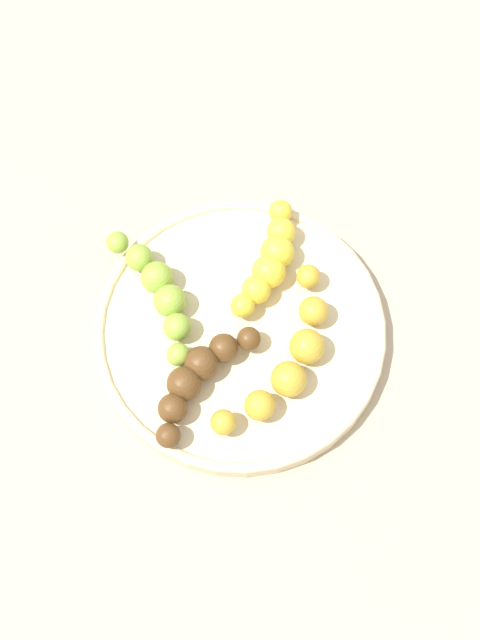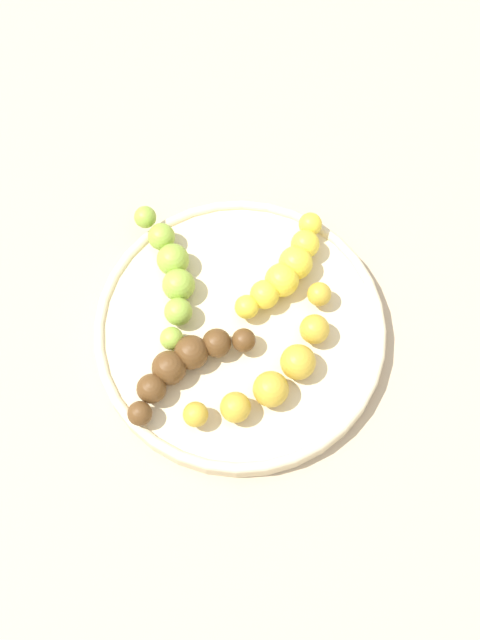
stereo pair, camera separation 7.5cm
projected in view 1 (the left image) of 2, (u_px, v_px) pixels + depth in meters
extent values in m
plane|color=tan|center=(240.00, 335.00, 0.78)|extent=(2.40, 2.40, 0.00)
cylinder|color=beige|center=(240.00, 332.00, 0.78)|extent=(0.27, 0.27, 0.02)
torus|color=beige|center=(240.00, 328.00, 0.77)|extent=(0.27, 0.27, 0.01)
sphere|color=gold|center=(223.00, 422.00, 0.72)|extent=(0.02, 0.02, 0.02)
sphere|color=gold|center=(260.00, 405.00, 0.72)|extent=(0.03, 0.03, 0.03)
sphere|color=gold|center=(289.00, 379.00, 0.73)|extent=(0.03, 0.03, 0.03)
sphere|color=gold|center=(307.00, 346.00, 0.74)|extent=(0.03, 0.03, 0.03)
sphere|color=gold|center=(314.00, 311.00, 0.76)|extent=(0.03, 0.03, 0.03)
sphere|color=gold|center=(308.00, 276.00, 0.77)|extent=(0.02, 0.02, 0.02)
sphere|color=yellow|center=(240.00, 305.00, 0.76)|extent=(0.02, 0.02, 0.02)
sphere|color=yellow|center=(256.00, 290.00, 0.76)|extent=(0.03, 0.03, 0.03)
sphere|color=yellow|center=(269.00, 272.00, 0.77)|extent=(0.03, 0.03, 0.03)
sphere|color=yellow|center=(277.00, 252.00, 0.78)|extent=(0.03, 0.03, 0.03)
sphere|color=yellow|center=(281.00, 232.00, 0.79)|extent=(0.03, 0.03, 0.03)
sphere|color=yellow|center=(280.00, 211.00, 0.80)|extent=(0.02, 0.02, 0.02)
sphere|color=#8CAD38|center=(178.00, 355.00, 0.74)|extent=(0.02, 0.02, 0.02)
sphere|color=#8CAD38|center=(177.00, 327.00, 0.75)|extent=(0.03, 0.03, 0.03)
sphere|color=#8CAD38|center=(170.00, 301.00, 0.76)|extent=(0.03, 0.03, 0.03)
sphere|color=#8CAD38|center=(157.00, 277.00, 0.77)|extent=(0.03, 0.03, 0.03)
sphere|color=#8CAD38|center=(139.00, 258.00, 0.78)|extent=(0.03, 0.03, 0.03)
sphere|color=#8CAD38|center=(118.00, 242.00, 0.78)|extent=(0.02, 0.02, 0.02)
sphere|color=#593819|center=(249.00, 339.00, 0.75)|extent=(0.02, 0.02, 0.02)
sphere|color=#593819|center=(224.00, 348.00, 0.74)|extent=(0.03, 0.03, 0.03)
sphere|color=#593819|center=(202.00, 363.00, 0.74)|extent=(0.03, 0.03, 0.03)
sphere|color=#593819|center=(184.00, 384.00, 0.73)|extent=(0.03, 0.03, 0.03)
sphere|color=#593819|center=(173.00, 408.00, 0.72)|extent=(0.03, 0.03, 0.03)
sphere|color=#593819|center=(168.00, 436.00, 0.71)|extent=(0.02, 0.02, 0.02)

